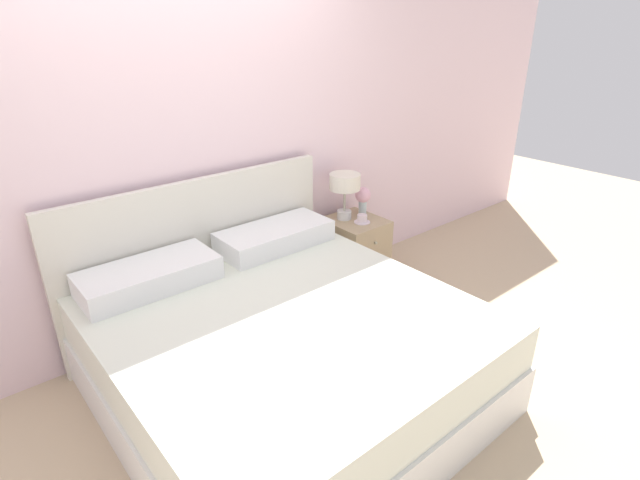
# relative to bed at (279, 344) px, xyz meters

# --- Properties ---
(ground_plane) EXTENTS (12.00, 12.00, 0.00)m
(ground_plane) POSITION_rel_bed_xyz_m (0.00, 0.90, -0.30)
(ground_plane) COLOR #CCB28E
(wall_back) EXTENTS (8.00, 0.06, 2.60)m
(wall_back) POSITION_rel_bed_xyz_m (0.00, 0.97, 1.00)
(wall_back) COLOR silver
(wall_back) RESTS_ON ground_plane
(bed) EXTENTS (1.89, 1.94, 1.06)m
(bed) POSITION_rel_bed_xyz_m (0.00, 0.00, 0.00)
(bed) COLOR white
(bed) RESTS_ON ground_plane
(nightstand) EXTENTS (0.40, 0.46, 0.54)m
(nightstand) POSITION_rel_bed_xyz_m (1.22, 0.66, -0.03)
(nightstand) COLOR tan
(nightstand) RESTS_ON ground_plane
(table_lamp) EXTENTS (0.24, 0.24, 0.36)m
(table_lamp) POSITION_rel_bed_xyz_m (1.17, 0.74, 0.52)
(table_lamp) COLOR white
(table_lamp) RESTS_ON nightstand
(flower_vase) EXTENTS (0.13, 0.13, 0.22)m
(flower_vase) POSITION_rel_bed_xyz_m (1.36, 0.73, 0.38)
(flower_vase) COLOR silver
(flower_vase) RESTS_ON nightstand
(teacup) EXTENTS (0.13, 0.13, 0.06)m
(teacup) POSITION_rel_bed_xyz_m (1.22, 0.59, 0.27)
(teacup) COLOR white
(teacup) RESTS_ON nightstand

